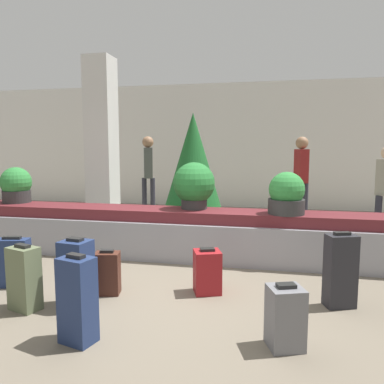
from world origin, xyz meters
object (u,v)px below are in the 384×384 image
at_px(suitcase_3, 285,317).
at_px(suitcase_6, 24,278).
at_px(traveler_1, 301,172).
at_px(suitcase_0, 107,273).
at_px(suitcase_1, 207,271).
at_px(suitcase_4, 76,274).
at_px(suitcase_2, 13,262).
at_px(potted_plant_0, 194,185).
at_px(traveler_2, 148,168).
at_px(decorated_tree, 193,169).
at_px(potted_plant_2, 287,195).
at_px(potted_plant_1, 16,186).
at_px(pillar, 102,145).
at_px(suitcase_7, 77,300).
at_px(suitcase_5, 340,271).

distance_m(suitcase_3, suitcase_6, 2.43).
xyz_separation_m(suitcase_6, traveler_1, (2.88, 4.75, 0.76)).
xyz_separation_m(suitcase_0, suitcase_1, (1.03, 0.26, 0.00)).
bearing_deg(suitcase_4, suitcase_2, 168.94).
distance_m(potted_plant_0, traveler_1, 3.11).
height_order(potted_plant_0, traveler_2, traveler_2).
bearing_deg(decorated_tree, traveler_2, 131.20).
bearing_deg(traveler_2, potted_plant_2, 22.16).
distance_m(suitcase_4, suitcase_6, 0.49).
distance_m(suitcase_3, decorated_tree, 4.07).
height_order(suitcase_2, potted_plant_2, potted_plant_2).
bearing_deg(suitcase_0, decorated_tree, 72.16).
distance_m(potted_plant_0, potted_plant_1, 2.89).
relative_size(pillar, traveler_2, 1.77).
distance_m(potted_plant_1, decorated_tree, 2.92).
bearing_deg(potted_plant_0, suitcase_7, -99.15).
relative_size(suitcase_4, traveler_1, 0.39).
height_order(suitcase_1, potted_plant_1, potted_plant_1).
xyz_separation_m(suitcase_5, suitcase_6, (-2.98, -0.70, -0.05)).
bearing_deg(suitcase_2, suitcase_1, -4.66).
height_order(suitcase_3, suitcase_4, suitcase_4).
height_order(suitcase_3, suitcase_6, suitcase_6).
distance_m(suitcase_1, suitcase_3, 1.25).
bearing_deg(suitcase_6, pillar, 120.38).
xyz_separation_m(suitcase_4, potted_plant_0, (0.77, 1.96, 0.69)).
distance_m(suitcase_4, traveler_1, 5.24).
distance_m(suitcase_4, decorated_tree, 3.45).
height_order(suitcase_3, traveler_2, traveler_2).
xyz_separation_m(suitcase_2, suitcase_7, (1.32, -0.97, 0.08)).
bearing_deg(suitcase_5, potted_plant_0, 121.79).
bearing_deg(decorated_tree, suitcase_0, -96.05).
xyz_separation_m(suitcase_0, suitcase_2, (-1.13, -0.01, 0.05)).
relative_size(suitcase_5, traveler_1, 0.42).
height_order(suitcase_3, suitcase_5, suitcase_5).
bearing_deg(potted_plant_0, suitcase_0, -110.92).
relative_size(suitcase_6, potted_plant_1, 1.14).
height_order(suitcase_6, traveler_1, traveler_1).
bearing_deg(suitcase_5, traveler_1, 72.33).
height_order(suitcase_4, potted_plant_0, potted_plant_0).
distance_m(suitcase_3, potted_plant_0, 2.72).
relative_size(suitcase_1, suitcase_5, 0.65).
xyz_separation_m(suitcase_1, traveler_2, (-2.08, 4.25, 0.86)).
relative_size(pillar, suitcase_2, 5.59).
xyz_separation_m(suitcase_0, suitcase_7, (0.20, -0.98, 0.12)).
relative_size(potted_plant_1, potted_plant_2, 1.01).
bearing_deg(suitcase_6, suitcase_1, 42.77).
distance_m(suitcase_2, potted_plant_1, 2.11).
height_order(suitcase_0, traveler_2, traveler_2).
distance_m(suitcase_5, traveler_1, 4.12).
bearing_deg(potted_plant_0, pillar, 146.55).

